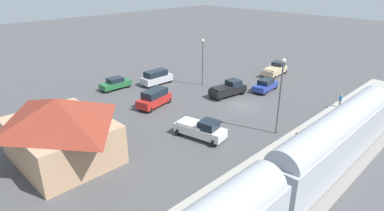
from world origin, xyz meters
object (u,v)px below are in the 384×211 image
at_px(pedestrian_on_platform, 340,100).
at_px(suv_red, 154,98).
at_px(pickup_white, 201,129).
at_px(pedestrian_waiting_far, 297,139).
at_px(station_building, 60,128).
at_px(suv_silver, 156,77).
at_px(light_pole_near_platform, 281,88).
at_px(pickup_tan, 275,69).
at_px(sedan_blue, 265,85).
at_px(pickup_black, 228,89).
at_px(sedan_green, 115,83).
at_px(light_pole_lot_center, 203,57).

distance_m(pedestrian_on_platform, suv_red, 23.37).
bearing_deg(pedestrian_on_platform, pickup_white, 68.20).
bearing_deg(pedestrian_waiting_far, station_building, 48.51).
distance_m(pedestrian_waiting_far, suv_silver, 25.22).
relative_size(pedestrian_on_platform, light_pole_near_platform, 0.21).
bearing_deg(light_pole_near_platform, suv_red, 16.31).
distance_m(station_building, pickup_tan, 36.64).
height_order(pedestrian_waiting_far, suv_silver, suv_silver).
bearing_deg(sedan_blue, pickup_black, 64.20).
height_order(suv_red, light_pole_near_platform, light_pole_near_platform).
bearing_deg(station_building, pickup_white, -117.77).
height_order(sedan_blue, pickup_white, pickup_white).
height_order(pedestrian_on_platform, sedan_green, pedestrian_on_platform).
bearing_deg(light_pole_near_platform, pickup_white, 52.04).
relative_size(pedestrian_waiting_far, pickup_tan, 0.31).
xyz_separation_m(suv_red, pickup_black, (-4.27, -9.68, -0.12)).
bearing_deg(suv_silver, pedestrian_waiting_far, 172.61).
relative_size(sedan_blue, light_pole_near_platform, 0.57).
distance_m(pickup_tan, suv_red, 23.11).
bearing_deg(sedan_blue, pickup_white, 100.78).
bearing_deg(pickup_tan, sedan_blue, 111.80).
height_order(station_building, sedan_blue, station_building).
distance_m(pedestrian_on_platform, sedan_blue, 10.40).
bearing_deg(pickup_tan, sedan_green, 60.07).
distance_m(station_building, suv_silver, 22.33).
bearing_deg(suv_silver, pickup_tan, -121.49).
bearing_deg(pickup_white, light_pole_near_platform, -127.96).
bearing_deg(pickup_tan, light_pole_near_platform, 121.69).
height_order(pedestrian_waiting_far, light_pole_lot_center, light_pole_lot_center).
height_order(station_building, pickup_black, station_building).
bearing_deg(pedestrian_waiting_far, pickup_white, 28.92).
xyz_separation_m(pedestrian_waiting_far, sedan_green, (27.64, 2.40, -0.40)).
height_order(sedan_green, sedan_blue, same).
xyz_separation_m(pickup_black, pickup_white, (-5.81, 11.68, 0.00)).
distance_m(pedestrian_waiting_far, pickup_tan, 24.96).
bearing_deg(pickup_black, station_building, 89.05).
bearing_deg(suv_silver, light_pole_lot_center, -139.73).
bearing_deg(pickup_tan, suv_red, 80.73).
height_order(pickup_tan, pickup_black, same).
bearing_deg(suv_silver, sedan_green, 65.08).
height_order(pedestrian_waiting_far, light_pole_near_platform, light_pole_near_platform).
relative_size(pedestrian_on_platform, pickup_black, 0.30).
bearing_deg(station_building, light_pole_lot_center, -77.90).
height_order(pedestrian_waiting_far, suv_red, suv_red).
height_order(pickup_tan, light_pole_near_platform, light_pole_near_platform).
distance_m(pedestrian_waiting_far, sedan_green, 27.74).
relative_size(station_building, sedan_blue, 2.25).
bearing_deg(light_pole_lot_center, pickup_white, 132.62).
xyz_separation_m(sedan_green, pickup_white, (-19.39, 2.16, 0.15)).
xyz_separation_m(suv_silver, light_pole_lot_center, (-5.39, -4.57, 3.35)).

